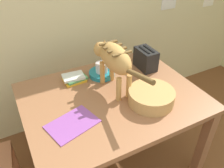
# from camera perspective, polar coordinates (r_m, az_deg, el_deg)

# --- Properties ---
(dining_table) EXTENTS (1.23, 0.96, 0.75)m
(dining_table) POSITION_cam_1_polar(r_m,az_deg,el_deg) (1.71, 0.00, -5.16)
(dining_table) COLOR #98623F
(dining_table) RESTS_ON ground_plane
(cat) EXTENTS (0.16, 0.68, 0.35)m
(cat) POSITION_cam_1_polar(r_m,az_deg,el_deg) (1.60, 0.43, 6.21)
(cat) COLOR tan
(cat) RESTS_ON dining_table
(saucer_bowl) EXTENTS (0.20, 0.20, 0.04)m
(saucer_bowl) POSITION_cam_1_polar(r_m,az_deg,el_deg) (1.86, -2.52, 2.59)
(saucer_bowl) COLOR teal
(saucer_bowl) RESTS_ON dining_table
(coffee_mug) EXTENTS (0.13, 0.09, 0.08)m
(coffee_mug) POSITION_cam_1_polar(r_m,az_deg,el_deg) (1.83, -2.48, 4.13)
(coffee_mug) COLOR white
(coffee_mug) RESTS_ON saucer_bowl
(magazine) EXTENTS (0.34, 0.28, 0.01)m
(magazine) POSITION_cam_1_polar(r_m,az_deg,el_deg) (1.46, -9.69, -9.63)
(magazine) COLOR #904BA1
(magazine) RESTS_ON dining_table
(book_stack) EXTENTS (0.19, 0.14, 0.05)m
(book_stack) POSITION_cam_1_polar(r_m,az_deg,el_deg) (1.81, -9.19, 1.40)
(book_stack) COLOR yellow
(book_stack) RESTS_ON dining_table
(wicker_basket) EXTENTS (0.31, 0.31, 0.09)m
(wicker_basket) POSITION_cam_1_polar(r_m,az_deg,el_deg) (1.59, 9.61, -3.02)
(wicker_basket) COLOR tan
(wicker_basket) RESTS_ON dining_table
(toaster) EXTENTS (0.12, 0.20, 0.18)m
(toaster) POSITION_cam_1_polar(r_m,az_deg,el_deg) (1.94, 8.26, 6.12)
(toaster) COLOR black
(toaster) RESTS_ON dining_table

